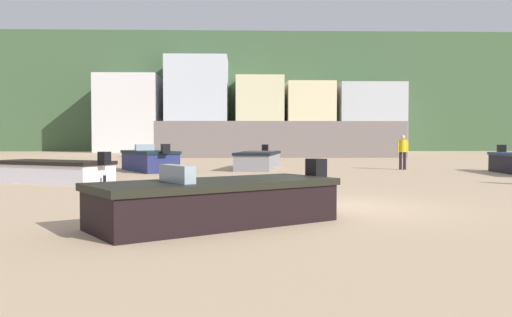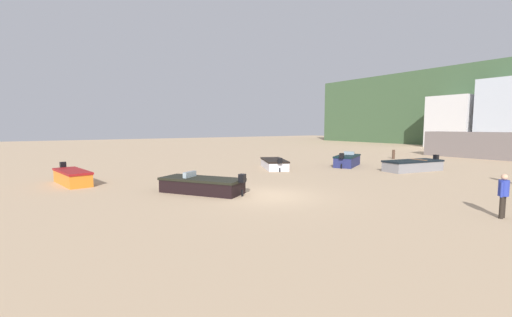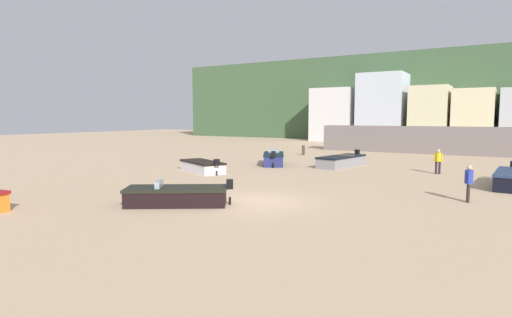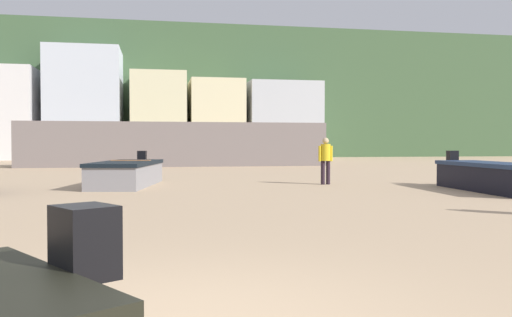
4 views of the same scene
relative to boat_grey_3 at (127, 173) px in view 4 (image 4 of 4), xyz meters
name	(u,v)px [view 4 (image 4 of 4)]	position (x,y,z in m)	size (l,w,h in m)	color
headland_hill	(157,102)	(1.13, 51.65, 6.35)	(90.00, 32.00, 13.54)	#3C5737
harbor_pier	(176,144)	(2.21, 15.65, 0.95)	(18.88, 2.40, 2.74)	slate
townhouse_far_left	(1,114)	(-12.69, 33.08, 3.64)	(6.36, 6.88, 8.11)	silver
townhouse_centre	(85,104)	(-5.42, 32.69, 4.59)	(6.45, 6.08, 10.02)	silver
townhouse_centre_right	(158,116)	(1.18, 32.70, 3.56)	(4.98, 6.11, 7.95)	beige
townhouse_right	(215,120)	(6.56, 32.97, 3.27)	(4.96, 6.65, 7.38)	beige
townhouse_far_right	(282,121)	(12.99, 32.37, 3.23)	(6.88, 5.45, 7.30)	#B2B7BD
boat_grey_3	(127,173)	(0.00, 0.00, 0.00)	(2.46, 5.05, 1.14)	gray
boat_black_5	(492,177)	(10.72, -4.15, 0.02)	(1.62, 4.87, 1.18)	black
beach_walker_foreground	(326,157)	(6.72, -0.64, 0.53)	(0.54, 0.38, 1.62)	black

